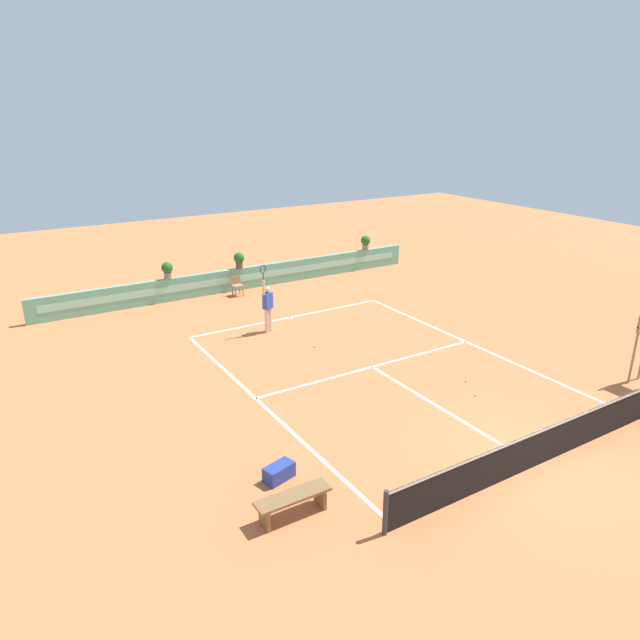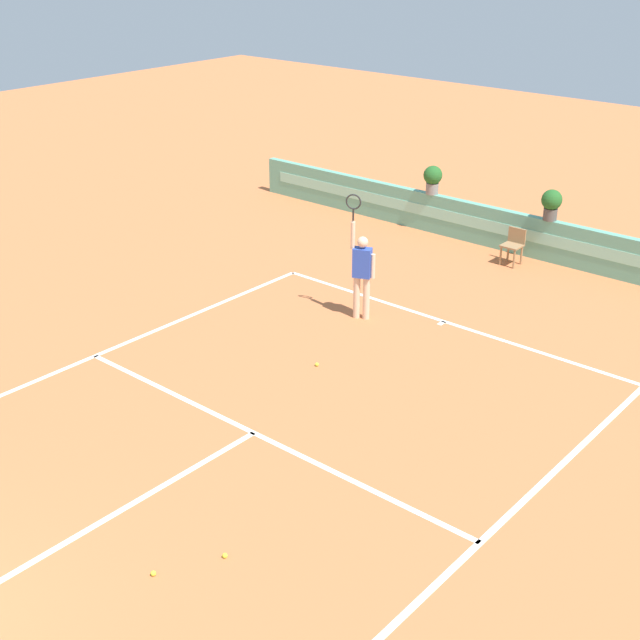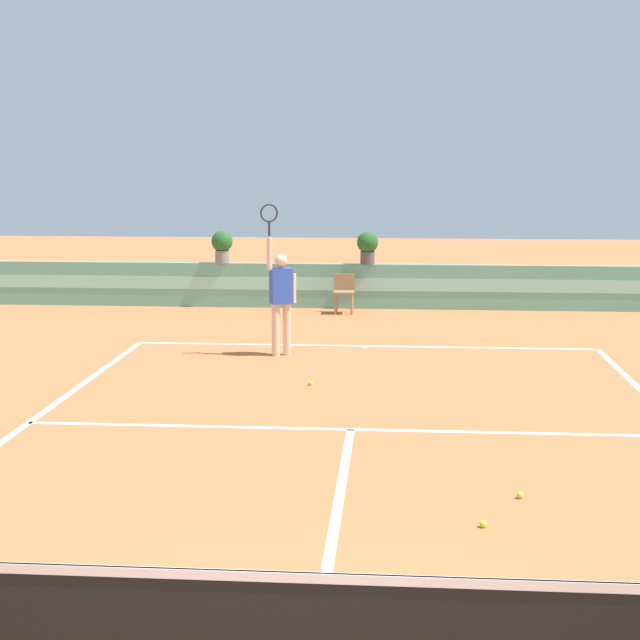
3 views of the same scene
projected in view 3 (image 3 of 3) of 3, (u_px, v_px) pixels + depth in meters
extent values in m
plane|color=#C66B3D|center=(349.00, 439.00, 11.73)|extent=(60.00, 60.00, 0.00)
cube|color=white|center=(365.00, 346.00, 17.53)|extent=(8.22, 0.10, 0.01)
cube|color=white|center=(351.00, 429.00, 12.13)|extent=(8.22, 0.10, 0.01)
cube|color=white|center=(335.00, 524.00, 8.98)|extent=(0.10, 6.40, 0.01)
cube|color=white|center=(15.00, 432.00, 11.99)|extent=(0.10, 11.89, 0.01)
cube|color=white|center=(365.00, 347.00, 17.43)|extent=(0.10, 0.20, 0.01)
cube|color=white|center=(301.00, 577.00, 5.68)|extent=(8.82, 0.03, 0.06)
cube|color=#60A88E|center=(371.00, 286.00, 21.87)|extent=(18.00, 0.20, 1.00)
cube|color=#8ED6BC|center=(371.00, 285.00, 21.76)|extent=(17.10, 0.01, 0.28)
cylinder|color=#99754C|center=(335.00, 304.00, 21.01)|extent=(0.05, 0.05, 0.45)
cylinder|color=#99754C|center=(352.00, 305.00, 20.99)|extent=(0.05, 0.05, 0.45)
cylinder|color=#99754C|center=(336.00, 302.00, 21.36)|extent=(0.05, 0.05, 0.45)
cylinder|color=#99754C|center=(352.00, 302.00, 21.33)|extent=(0.05, 0.05, 0.45)
cube|color=#99754C|center=(344.00, 292.00, 21.13)|extent=(0.44, 0.44, 0.04)
cube|color=#99754C|center=(345.00, 282.00, 21.30)|extent=(0.44, 0.04, 0.36)
cylinder|color=beige|center=(287.00, 329.00, 16.67)|extent=(0.14, 0.14, 0.90)
cylinder|color=beige|center=(276.00, 330.00, 16.60)|extent=(0.14, 0.14, 0.90)
cube|color=#2D4CB7|center=(281.00, 286.00, 16.51)|extent=(0.42, 0.34, 0.60)
sphere|color=beige|center=(281.00, 261.00, 16.44)|extent=(0.22, 0.22, 0.22)
cylinder|color=beige|center=(269.00, 254.00, 16.36)|extent=(0.09, 0.09, 0.55)
cylinder|color=black|center=(269.00, 229.00, 16.29)|extent=(0.04, 0.04, 0.24)
torus|color=#262626|center=(269.00, 213.00, 16.25)|extent=(0.30, 0.15, 0.31)
cylinder|color=beige|center=(293.00, 288.00, 16.59)|extent=(0.09, 0.09, 0.50)
sphere|color=#CCE033|center=(310.00, 383.00, 14.50)|extent=(0.07, 0.07, 0.07)
sphere|color=#CCE033|center=(483.00, 524.00, 8.91)|extent=(0.07, 0.07, 0.07)
sphere|color=#CCE033|center=(520.00, 495.00, 9.67)|extent=(0.07, 0.07, 0.07)
cylinder|color=gray|center=(222.00, 257.00, 22.02)|extent=(0.32, 0.32, 0.28)
sphere|color=#235B23|center=(222.00, 241.00, 21.97)|extent=(0.48, 0.48, 0.48)
cylinder|color=#514C47|center=(368.00, 258.00, 21.77)|extent=(0.32, 0.32, 0.28)
sphere|color=#235B23|center=(368.00, 242.00, 21.72)|extent=(0.48, 0.48, 0.48)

